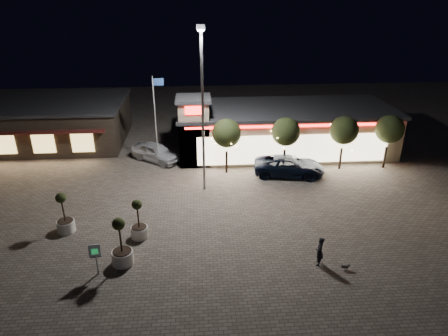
{
  "coord_description": "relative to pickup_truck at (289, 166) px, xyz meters",
  "views": [
    {
      "loc": [
        1.51,
        -20.33,
        14.52
      ],
      "look_at": [
        3.42,
        6.0,
        2.65
      ],
      "focal_mm": 32.0,
      "sensor_mm": 36.0,
      "label": 1
    }
  ],
  "objects": [
    {
      "name": "flagpole",
      "position": [
        -11.16,
        2.93,
        3.92
      ],
      "size": [
        0.95,
        0.1,
        8.0
      ],
      "color": "white",
      "rests_on": "ground"
    },
    {
      "name": "ground",
      "position": [
        -9.25,
        -10.07,
        -0.82
      ],
      "size": [
        90.0,
        90.0,
        0.0
      ],
      "primitive_type": "plane",
      "color": "#695F55",
      "rests_on": "ground"
    },
    {
      "name": "planter_mid",
      "position": [
        -12.2,
        -11.2,
        0.11
      ],
      "size": [
        1.23,
        1.23,
        3.03
      ],
      "color": "silver",
      "rests_on": "ground"
    },
    {
      "name": "pickup_truck",
      "position": [
        0.0,
        0.0,
        0.0
      ],
      "size": [
        6.3,
        3.69,
        1.64
      ],
      "primitive_type": "imported",
      "rotation": [
        0.0,
        0.0,
        1.4
      ],
      "color": "black",
      "rests_on": "ground"
    },
    {
      "name": "planter_left",
      "position": [
        -16.43,
        -7.52,
        0.05
      ],
      "size": [
        1.15,
        1.15,
        2.82
      ],
      "color": "silver",
      "rests_on": "ground"
    },
    {
      "name": "pedestrian",
      "position": [
        -0.96,
        -12.1,
        0.07
      ],
      "size": [
        0.62,
        0.75,
        1.78
      ],
      "primitive_type": "imported",
      "rotation": [
        0.0,
        0.0,
        -1.91
      ],
      "color": "black",
      "rests_on": "ground"
    },
    {
      "name": "valet_sign",
      "position": [
        -13.46,
        -12.05,
        0.53
      ],
      "size": [
        0.64,
        0.13,
        1.94
      ],
      "color": "gray",
      "rests_on": "ground"
    },
    {
      "name": "string_tree_d",
      "position": [
        8.75,
        0.93,
        2.74
      ],
      "size": [
        2.42,
        2.42,
        4.79
      ],
      "color": "#332319",
      "rests_on": "ground"
    },
    {
      "name": "white_sedan",
      "position": [
        -11.53,
        3.93,
        0.02
      ],
      "size": [
        5.1,
        4.58,
        1.68
      ],
      "primitive_type": "imported",
      "rotation": [
        0.0,
        0.0,
        0.91
      ],
      "color": "silver",
      "rests_on": "ground"
    },
    {
      "name": "restaurant_building",
      "position": [
        -23.25,
        9.91,
        1.34
      ],
      "size": [
        16.4,
        11.0,
        4.3
      ],
      "color": "#382D23",
      "rests_on": "ground"
    },
    {
      "name": "floodlight_pole",
      "position": [
        -7.25,
        -2.07,
        6.2
      ],
      "size": [
        0.6,
        0.4,
        12.38
      ],
      "color": "gray",
      "rests_on": "ground"
    },
    {
      "name": "planter_right",
      "position": [
        -11.56,
        -8.56,
        0.01
      ],
      "size": [
        1.1,
        1.1,
        2.69
      ],
      "color": "silver",
      "rests_on": "ground"
    },
    {
      "name": "string_tree_c",
      "position": [
        4.75,
        0.93,
        2.74
      ],
      "size": [
        2.42,
        2.42,
        4.79
      ],
      "color": "#332319",
      "rests_on": "ground"
    },
    {
      "name": "string_tree_a",
      "position": [
        -5.25,
        0.93,
        2.74
      ],
      "size": [
        2.42,
        2.42,
        4.79
      ],
      "color": "#332319",
      "rests_on": "ground"
    },
    {
      "name": "dog",
      "position": [
        0.46,
        -12.7,
        -0.56
      ],
      "size": [
        0.5,
        0.21,
        0.27
      ],
      "color": "#59514C",
      "rests_on": "ground"
    },
    {
      "name": "retail_building",
      "position": [
        0.25,
        5.75,
        1.39
      ],
      "size": [
        20.4,
        8.4,
        6.1
      ],
      "color": "gray",
      "rests_on": "ground"
    },
    {
      "name": "string_tree_b",
      "position": [
        -0.25,
        0.93,
        2.74
      ],
      "size": [
        2.42,
        2.42,
        4.79
      ],
      "color": "#332319",
      "rests_on": "ground"
    }
  ]
}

